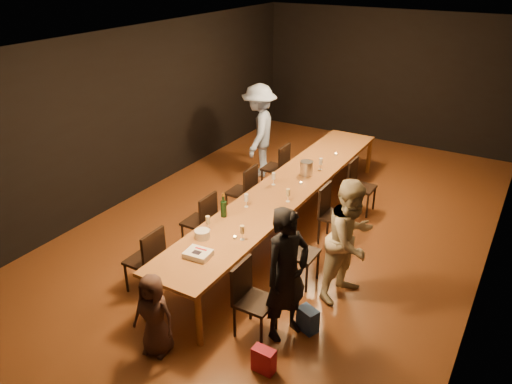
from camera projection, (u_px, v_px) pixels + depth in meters
The scene contains 30 objects.
ground at pixel (285, 228), 8.21m from camera, with size 10.00×10.00×0.00m, color #4E2913.
room_shell at pixel (289, 105), 7.31m from camera, with size 6.04×10.04×3.02m.
table at pixel (286, 190), 7.91m from camera, with size 0.90×6.00×0.75m.
chair_right_0 at pixel (256, 301), 5.76m from camera, with size 0.42×0.42×0.93m, color black, non-canonical shape.
chair_right_1 at pixel (301, 252), 6.69m from camera, with size 0.42×0.42×0.93m, color black, non-canonical shape.
chair_right_2 at pixel (335, 216), 7.62m from camera, with size 0.42×0.42×0.93m, color black, non-canonical shape.
chair_right_3 at pixel (362, 187), 8.56m from camera, with size 0.42×0.42×0.93m, color black, non-canonical shape.
chair_left_0 at pixel (144, 259), 6.54m from camera, with size 0.42×0.42×0.93m, color black, non-canonical shape.
chair_left_1 at pixel (199, 221), 7.47m from camera, with size 0.42×0.42×0.93m, color black, non-canonical shape.
chair_left_2 at pixel (241, 191), 8.40m from camera, with size 0.42×0.42×0.93m, color black, non-canonical shape.
chair_left_3 at pixel (275, 167), 9.33m from camera, with size 0.42×0.42×0.93m, color black, non-canonical shape.
woman_birthday at pixel (287, 275), 5.61m from camera, with size 0.60×0.40×1.65m, color black.
woman_tan at pixel (350, 240), 6.29m from camera, with size 0.80×0.62×1.65m, color beige.
man_blue at pixel (259, 131), 9.81m from camera, with size 1.20×0.69×1.85m, color #869FD0.
child at pixel (154, 315), 5.48m from camera, with size 0.49×0.32×1.01m, color #412A24.
gift_bag_red at pixel (264, 360), 5.36m from camera, with size 0.25×0.14×0.29m, color #BA1B36.
gift_bag_blue at pixel (308, 319), 5.94m from camera, with size 0.24×0.16×0.30m, color #224694.
birthday_cake at pixel (198, 254), 6.07m from camera, with size 0.33×0.27×0.07m.
plate_stack at pixel (202, 234), 6.46m from camera, with size 0.20×0.20×0.11m, color silver.
champagne_bottle at pixel (223, 205), 6.93m from camera, with size 0.08×0.08×0.36m, color black, non-canonical shape.
ice_bucket at pixel (306, 168), 8.27m from camera, with size 0.22×0.22×0.24m, color #A9A9AE.
wineglass_0 at pixel (208, 223), 6.62m from camera, with size 0.06×0.06×0.21m, color beige, non-canonical shape.
wineglass_1 at pixel (242, 233), 6.40m from camera, with size 0.06×0.06×0.21m, color beige, non-canonical shape.
wineglass_2 at pixel (246, 200), 7.23m from camera, with size 0.06×0.06×0.21m, color silver, non-canonical shape.
wineglass_3 at pixel (288, 195), 7.38m from camera, with size 0.06×0.06×0.21m, color beige, non-canonical shape.
wineglass_4 at pixel (274, 179), 7.92m from camera, with size 0.06×0.06×0.21m, color silver, non-canonical shape.
wineglass_5 at pixel (321, 164), 8.47m from camera, with size 0.06×0.06×0.21m, color silver, non-canonical shape.
tealight_near at pixel (235, 237), 6.46m from camera, with size 0.05×0.05×0.03m, color #B2B7B2.
tealight_mid at pixel (301, 183), 7.98m from camera, with size 0.05×0.05×0.03m, color #B2B7B2.
tealight_far at pixel (336, 154), 9.12m from camera, with size 0.05×0.05×0.03m, color #B2B7B2.
Camera 1 is at (3.21, -6.40, 4.10)m, focal length 35.00 mm.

